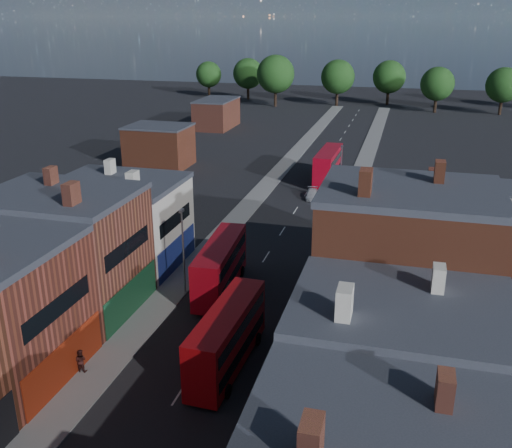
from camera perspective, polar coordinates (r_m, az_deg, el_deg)
The scene contains 11 objects.
pavement_west at distance 71.18m, azimuth -2.11°, elevation 0.35°, with size 3.00×200.00×0.12m, color gray.
pavement_east at distance 68.69m, azimuth 8.32°, elevation -0.60°, with size 3.00×200.00×0.12m, color gray.
lamp_post_2 at distance 51.53m, azimuth -7.30°, elevation -2.15°, with size 0.25×0.70×8.12m.
lamp_post_3 at distance 76.92m, azimuth 8.46°, elevation 5.27°, with size 0.25×0.70×8.12m.
bus_0 at distance 52.47m, azimuth -3.60°, elevation -4.15°, with size 3.33×11.11×4.73m.
bus_1 at distance 41.58m, azimuth -2.90°, elevation -11.17°, with size 3.04×10.80×4.62m.
bus_2 at distance 88.15m, azimuth 7.22°, elevation 5.87°, with size 3.17×11.60×4.98m.
car_2 at distance 54.27m, azimuth -3.97°, elevation -5.52°, with size 2.15×4.67×1.30m, color black.
car_3 at distance 80.36m, azimuth 5.65°, elevation 3.00°, with size 1.70×4.18×1.21m, color silver.
ped_1 at distance 43.53m, azimuth -17.14°, elevation -12.92°, with size 0.84×0.46×1.73m, color #421E1A.
ped_3 at distance 47.56m, azimuth 4.89°, elevation -9.13°, with size 0.92×0.42×1.57m, color #605952.
Camera 1 is at (13.38, -14.01, 24.02)m, focal length 40.00 mm.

